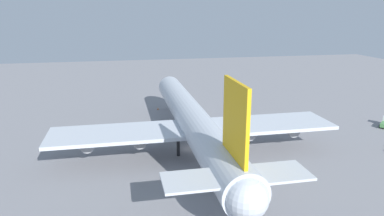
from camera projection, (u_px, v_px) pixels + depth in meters
The scene contains 3 objects.
ground_plane at pixel (192, 148), 76.39m from camera, with size 289.60×289.60×0.00m, color gray.
cargo_airplane at pixel (192, 120), 74.31m from camera, with size 72.40×57.56×20.15m.
safety_cone_nose at pixel (158, 109), 106.33m from camera, with size 0.40×0.40×0.58m, color orange.
Camera 1 is at (-69.82, 14.45, 28.78)m, focal length 33.06 mm.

